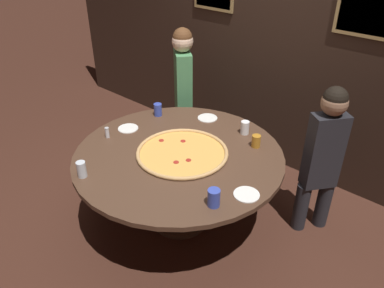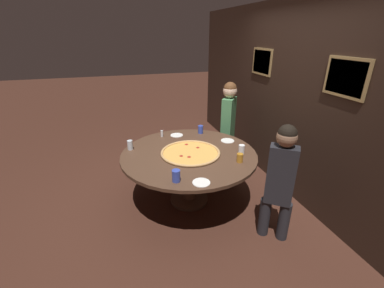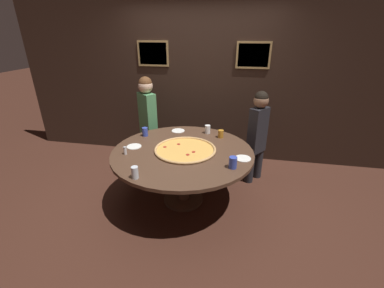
{
  "view_description": "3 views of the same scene",
  "coord_description": "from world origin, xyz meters",
  "px_view_note": "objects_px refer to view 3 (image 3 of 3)",
  "views": [
    {
      "loc": [
        1.8,
        -1.89,
        2.43
      ],
      "look_at": [
        0.12,
        0.03,
        0.86
      ],
      "focal_mm": 35.0,
      "sensor_mm": 36.0,
      "label": 1
    },
    {
      "loc": [
        2.88,
        -0.84,
        2.17
      ],
      "look_at": [
        -0.09,
        0.07,
        0.82
      ],
      "focal_mm": 24.0,
      "sensor_mm": 36.0,
      "label": 2
    },
    {
      "loc": [
        0.65,
        -2.79,
        2.11
      ],
      "look_at": [
        0.11,
        0.07,
        0.81
      ],
      "focal_mm": 24.0,
      "sensor_mm": 36.0,
      "label": 3
    }
  ],
  "objects_px": {
    "dining_table": "(183,159)",
    "diner_centre_back": "(258,132)",
    "drink_cup_near_right": "(135,173)",
    "white_plate_far_back": "(243,158)",
    "drink_cup_far_right": "(233,163)",
    "drink_cup_far_left": "(208,129)",
    "drink_cup_beside_pizza": "(145,132)",
    "white_plate_right_side": "(178,131)",
    "diner_far_right": "(148,117)",
    "giant_pizza": "(185,149)",
    "drink_cup_centre_back": "(221,134)",
    "condiment_shaker": "(125,151)",
    "white_plate_near_front": "(134,146)"
  },
  "relations": [
    {
      "from": "giant_pizza",
      "to": "drink_cup_near_right",
      "type": "bearing_deg",
      "value": -116.14
    },
    {
      "from": "white_plate_right_side",
      "to": "diner_far_right",
      "type": "xyz_separation_m",
      "value": [
        -0.56,
        0.26,
        0.09
      ]
    },
    {
      "from": "giant_pizza",
      "to": "white_plate_near_front",
      "type": "height_order",
      "value": "giant_pizza"
    },
    {
      "from": "diner_centre_back",
      "to": "drink_cup_near_right",
      "type": "bearing_deg",
      "value": -3.22
    },
    {
      "from": "drink_cup_far_right",
      "to": "diner_far_right",
      "type": "distance_m",
      "value": 1.85
    },
    {
      "from": "giant_pizza",
      "to": "condiment_shaker",
      "type": "relative_size",
      "value": 7.9
    },
    {
      "from": "white_plate_far_back",
      "to": "drink_cup_far_left",
      "type": "bearing_deg",
      "value": 125.34
    },
    {
      "from": "white_plate_far_back",
      "to": "white_plate_right_side",
      "type": "height_order",
      "value": "same"
    },
    {
      "from": "diner_centre_back",
      "to": "condiment_shaker",
      "type": "bearing_deg",
      "value": -21.09
    },
    {
      "from": "drink_cup_near_right",
      "to": "condiment_shaker",
      "type": "relative_size",
      "value": 1.32
    },
    {
      "from": "dining_table",
      "to": "diner_centre_back",
      "type": "xyz_separation_m",
      "value": [
        0.93,
        0.73,
        0.15
      ]
    },
    {
      "from": "drink_cup_beside_pizza",
      "to": "white_plate_right_side",
      "type": "distance_m",
      "value": 0.49
    },
    {
      "from": "dining_table",
      "to": "diner_centre_back",
      "type": "distance_m",
      "value": 1.19
    },
    {
      "from": "drink_cup_far_right",
      "to": "drink_cup_beside_pizza",
      "type": "xyz_separation_m",
      "value": [
        -1.25,
        0.69,
        -0.0
      ]
    },
    {
      "from": "white_plate_far_back",
      "to": "drink_cup_centre_back",
      "type": "bearing_deg",
      "value": 117.5
    },
    {
      "from": "diner_far_right",
      "to": "diner_centre_back",
      "type": "bearing_deg",
      "value": -145.34
    },
    {
      "from": "white_plate_far_back",
      "to": "giant_pizza",
      "type": "bearing_deg",
      "value": 172.32
    },
    {
      "from": "white_plate_far_back",
      "to": "diner_centre_back",
      "type": "distance_m",
      "value": 0.83
    },
    {
      "from": "giant_pizza",
      "to": "drink_cup_near_right",
      "type": "height_order",
      "value": "drink_cup_near_right"
    },
    {
      "from": "drink_cup_far_right",
      "to": "white_plate_right_side",
      "type": "bearing_deg",
      "value": 131.0
    },
    {
      "from": "drink_cup_near_right",
      "to": "giant_pizza",
      "type": "bearing_deg",
      "value": 63.86
    },
    {
      "from": "drink_cup_far_right",
      "to": "condiment_shaker",
      "type": "distance_m",
      "value": 1.28
    },
    {
      "from": "white_plate_far_back",
      "to": "diner_far_right",
      "type": "xyz_separation_m",
      "value": [
        -1.5,
        0.98,
        0.09
      ]
    },
    {
      "from": "drink_cup_far_right",
      "to": "white_plate_right_side",
      "type": "relative_size",
      "value": 0.68
    },
    {
      "from": "drink_cup_beside_pizza",
      "to": "drink_cup_near_right",
      "type": "bearing_deg",
      "value": -74.82
    },
    {
      "from": "drink_cup_beside_pizza",
      "to": "giant_pizza",
      "type": "bearing_deg",
      "value": -28.85
    },
    {
      "from": "diner_centre_back",
      "to": "drink_cup_far_right",
      "type": "bearing_deg",
      "value": 21.66
    },
    {
      "from": "drink_cup_centre_back",
      "to": "diner_far_right",
      "type": "relative_size",
      "value": 0.07
    },
    {
      "from": "giant_pizza",
      "to": "condiment_shaker",
      "type": "xyz_separation_m",
      "value": [
        -0.68,
        -0.24,
        0.04
      ]
    },
    {
      "from": "white_plate_near_front",
      "to": "white_plate_far_back",
      "type": "xyz_separation_m",
      "value": [
        1.37,
        -0.08,
        0.0
      ]
    },
    {
      "from": "dining_table",
      "to": "drink_cup_far_left",
      "type": "bearing_deg",
      "value": 70.33
    },
    {
      "from": "drink_cup_far_right",
      "to": "drink_cup_beside_pizza",
      "type": "height_order",
      "value": "drink_cup_far_right"
    },
    {
      "from": "giant_pizza",
      "to": "drink_cup_far_right",
      "type": "bearing_deg",
      "value": -29.34
    },
    {
      "from": "drink_cup_far_right",
      "to": "drink_cup_far_left",
      "type": "height_order",
      "value": "drink_cup_far_right"
    },
    {
      "from": "drink_cup_centre_back",
      "to": "diner_far_right",
      "type": "bearing_deg",
      "value": 161.92
    },
    {
      "from": "drink_cup_centre_back",
      "to": "white_plate_far_back",
      "type": "bearing_deg",
      "value": -62.5
    },
    {
      "from": "drink_cup_near_right",
      "to": "white_plate_far_back",
      "type": "xyz_separation_m",
      "value": [
        1.06,
        0.63,
        -0.06
      ]
    },
    {
      "from": "white_plate_right_side",
      "to": "diner_centre_back",
      "type": "bearing_deg",
      "value": 4.27
    },
    {
      "from": "giant_pizza",
      "to": "drink_cup_centre_back",
      "type": "height_order",
      "value": "drink_cup_centre_back"
    },
    {
      "from": "white_plate_right_side",
      "to": "diner_centre_back",
      "type": "distance_m",
      "value": 1.15
    },
    {
      "from": "white_plate_near_front",
      "to": "diner_centre_back",
      "type": "xyz_separation_m",
      "value": [
        1.57,
        0.73,
        0.03
      ]
    },
    {
      "from": "drink_cup_beside_pizza",
      "to": "diner_centre_back",
      "type": "xyz_separation_m",
      "value": [
        1.55,
        0.36,
        -0.03
      ]
    },
    {
      "from": "drink_cup_far_left",
      "to": "white_plate_far_back",
      "type": "height_order",
      "value": "drink_cup_far_left"
    },
    {
      "from": "drink_cup_centre_back",
      "to": "condiment_shaker",
      "type": "xyz_separation_m",
      "value": [
        -1.08,
        -0.74,
        -0.0
      ]
    },
    {
      "from": "drink_cup_far_left",
      "to": "white_plate_right_side",
      "type": "xyz_separation_m",
      "value": [
        -0.44,
        0.01,
        -0.06
      ]
    },
    {
      "from": "drink_cup_far_left",
      "to": "giant_pizza",
      "type": "bearing_deg",
      "value": -107.49
    },
    {
      "from": "white_plate_far_back",
      "to": "condiment_shaker",
      "type": "height_order",
      "value": "condiment_shaker"
    },
    {
      "from": "diner_far_right",
      "to": "condiment_shaker",
      "type": "bearing_deg",
      "value": 136.29
    },
    {
      "from": "drink_cup_near_right",
      "to": "drink_cup_far_right",
      "type": "relative_size",
      "value": 0.98
    },
    {
      "from": "drink_cup_centre_back",
      "to": "white_plate_far_back",
      "type": "xyz_separation_m",
      "value": [
        0.31,
        -0.59,
        -0.05
      ]
    }
  ]
}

